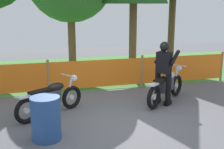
% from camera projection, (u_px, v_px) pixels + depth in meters
% --- Properties ---
extents(ground, '(24.00, 24.00, 0.02)m').
position_uv_depth(ground, '(122.00, 122.00, 6.68)').
color(ground, '#5B5B60').
extents(grass_verge, '(24.00, 5.85, 0.01)m').
position_uv_depth(grass_verge, '(82.00, 71.00, 11.86)').
color(grass_verge, '#4C8C3D').
rests_on(grass_verge, ground).
extents(barrier_fence, '(8.94, 0.08, 1.05)m').
position_uv_depth(barrier_fence, '(97.00, 74.00, 8.99)').
color(barrier_fence, '#997547').
rests_on(barrier_fence, ground).
extents(motorcycle_lead, '(1.63, 1.33, 0.95)m').
position_uv_depth(motorcycle_lead, '(166.00, 86.00, 7.96)').
color(motorcycle_lead, black).
rests_on(motorcycle_lead, ground).
extents(motorcycle_trailing, '(1.67, 1.13, 0.91)m').
position_uv_depth(motorcycle_trailing, '(51.00, 98.00, 6.98)').
color(motorcycle_trailing, black).
rests_on(motorcycle_trailing, ground).
extents(rider_lead, '(0.73, 0.72, 1.69)m').
position_uv_depth(rider_lead, '(164.00, 71.00, 7.70)').
color(rider_lead, black).
rests_on(rider_lead, ground).
extents(oil_drum, '(0.58, 0.58, 0.88)m').
position_uv_depth(oil_drum, '(46.00, 118.00, 5.72)').
color(oil_drum, navy).
rests_on(oil_drum, ground).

